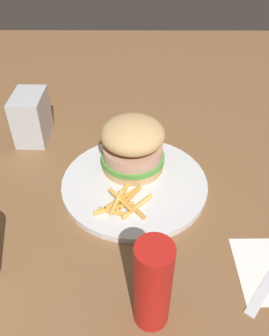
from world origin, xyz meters
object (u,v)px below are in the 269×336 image
at_px(fries_pile, 124,202).
at_px(napkin_dispenser, 31,117).
at_px(plate, 134,183).
at_px(ketchup_bottle, 153,286).
at_px(sandwich, 133,145).

distance_m(fries_pile, napkin_dispenser, 0.29).
distance_m(plate, ketchup_bottle, 0.25).
height_order(sandwich, napkin_dispenser, sandwich).
relative_size(sandwich, fries_pile, 1.19).
distance_m(plate, sandwich, 0.07).
bearing_deg(fries_pile, sandwich, 171.81).
bearing_deg(fries_pile, napkin_dispenser, -137.04).
distance_m(plate, napkin_dispenser, 0.26).
bearing_deg(sandwich, plate, 4.55).
relative_size(sandwich, napkin_dispenser, 1.17).
height_order(fries_pile, napkin_dispenser, napkin_dispenser).
bearing_deg(plate, ketchup_bottle, 5.21).
relative_size(napkin_dispenser, ketchup_bottle, 0.72).
xyz_separation_m(sandwich, ketchup_bottle, (0.28, 0.03, 0.01)).
xyz_separation_m(plate, sandwich, (-0.04, -0.00, 0.06)).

